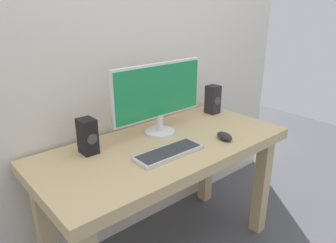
{
  "coord_description": "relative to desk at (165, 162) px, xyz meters",
  "views": [
    {
      "loc": [
        -1.0,
        -1.18,
        1.44
      ],
      "look_at": [
        0.02,
        0.0,
        0.85
      ],
      "focal_mm": 34.06,
      "sensor_mm": 36.0,
      "label": 1
    }
  ],
  "objects": [
    {
      "name": "desk",
      "position": [
        0.0,
        0.0,
        0.0
      ],
      "size": [
        1.38,
        0.64,
        0.73
      ],
      "color": "tan",
      "rests_on": "ground_plane"
    },
    {
      "name": "monitor",
      "position": [
        0.07,
        0.14,
        0.34
      ],
      "size": [
        0.6,
        0.17,
        0.4
      ],
      "color": "silver",
      "rests_on": "desk"
    },
    {
      "name": "keyboard_primary",
      "position": [
        -0.07,
        -0.11,
        0.12
      ],
      "size": [
        0.37,
        0.14,
        0.02
      ],
      "color": "silver",
      "rests_on": "desk"
    },
    {
      "name": "mouse",
      "position": [
        0.28,
        -0.17,
        0.13
      ],
      "size": [
        0.09,
        0.12,
        0.04
      ],
      "primitive_type": "ellipsoid",
      "rotation": [
        0.0,
        0.0,
        -0.25
      ],
      "color": "#232328",
      "rests_on": "desk"
    },
    {
      "name": "speaker_right",
      "position": [
        0.57,
        0.17,
        0.21
      ],
      "size": [
        0.08,
        0.08,
        0.19
      ],
      "color": "#232328",
      "rests_on": "desk"
    },
    {
      "name": "speaker_left",
      "position": [
        -0.36,
        0.17,
        0.2
      ],
      "size": [
        0.07,
        0.09,
        0.18
      ],
      "color": "black",
      "rests_on": "desk"
    }
  ]
}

